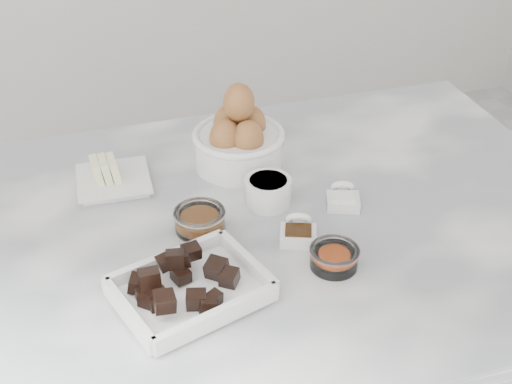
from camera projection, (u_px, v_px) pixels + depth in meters
marble_slab at (250, 233)px, 1.20m from camera, size 1.20×0.80×0.04m
chocolate_dish at (191, 286)px, 1.02m from camera, size 0.25×0.21×0.06m
butter_plate at (112, 176)px, 1.28m from camera, size 0.14×0.14×0.05m
sugar_ramekin at (268, 190)px, 1.22m from camera, size 0.08×0.08×0.05m
egg_bowl at (239, 139)px, 1.32m from camera, size 0.17×0.17×0.16m
honey_bowl at (200, 220)px, 1.16m from camera, size 0.09×0.09×0.04m
zest_bowl at (334, 257)px, 1.09m from camera, size 0.08×0.08×0.03m
vanilla_spoon at (298, 231)px, 1.15m from camera, size 0.07×0.08×0.04m
salt_spoon at (343, 198)px, 1.23m from camera, size 0.07×0.08×0.04m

